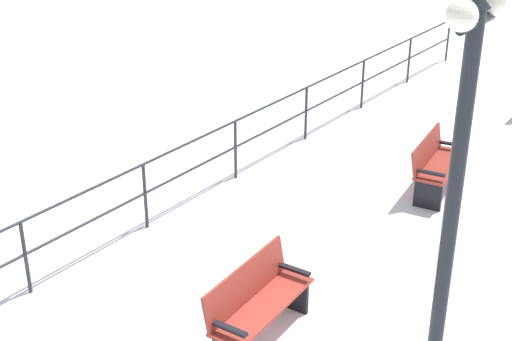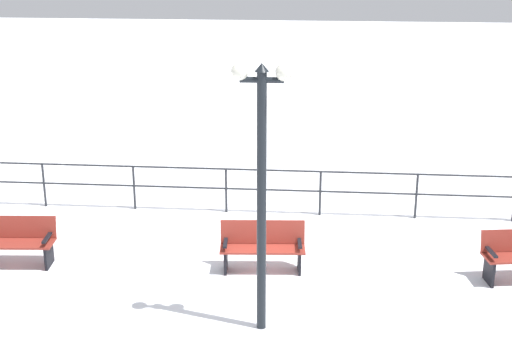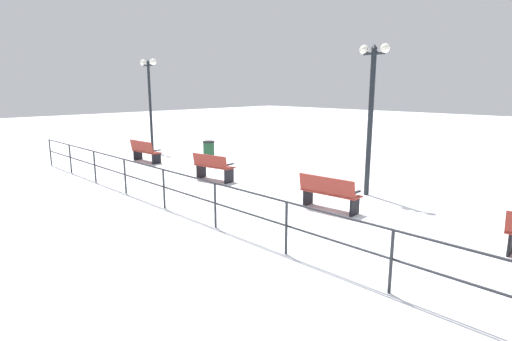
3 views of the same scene
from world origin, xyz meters
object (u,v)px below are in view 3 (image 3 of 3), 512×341
object	(u,v)px
bench_fifth	(145,151)
lamppost_middle	(371,100)
lamppost_far	(149,85)
bench_third	(329,192)
bench_fourth	(213,167)
trash_bin	(209,153)

from	to	relation	value
bench_fifth	lamppost_middle	world-z (taller)	lamppost_middle
lamppost_middle	lamppost_far	xyz separation A→B (m)	(-0.00, 11.68, 0.42)
bench_third	bench_fourth	xyz separation A→B (m)	(0.02, 4.60, 0.01)
bench_fifth	lamppost_far	size ratio (longest dim) A/B	0.37
bench_third	lamppost_far	xyz separation A→B (m)	(2.05, 11.82, 2.64)
bench_fourth	bench_third	bearing A→B (deg)	-99.31
bench_third	bench_fourth	bearing A→B (deg)	85.40
bench_fourth	lamppost_far	xyz separation A→B (m)	(2.02, 7.22, 2.63)
lamppost_far	lamppost_middle	bearing A→B (deg)	-90.00
bench_fourth	lamppost_middle	world-z (taller)	lamppost_middle
bench_fifth	lamppost_far	world-z (taller)	lamppost_far
bench_third	bench_fourth	world-z (taller)	same
lamppost_middle	lamppost_far	bearing A→B (deg)	90.00
trash_bin	bench_fourth	bearing A→B (deg)	-125.46
bench_fifth	lamppost_middle	bearing A→B (deg)	-80.96
bench_fourth	bench_fifth	xyz separation A→B (m)	(0.14, 4.61, -0.01)
lamppost_far	bench_third	bearing A→B (deg)	-99.82
lamppost_far	trash_bin	distance (m)	5.55
bench_fourth	lamppost_far	world-z (taller)	lamppost_far
trash_bin	lamppost_far	bearing A→B (deg)	85.93
lamppost_far	bench_fifth	bearing A→B (deg)	-125.79
bench_fifth	lamppost_far	bearing A→B (deg)	51.55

